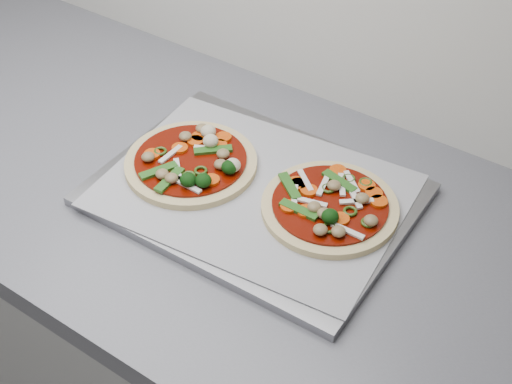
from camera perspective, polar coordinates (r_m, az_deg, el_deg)
The scene contains 6 objects.
base_cabinet at distance 1.60m, azimuth -14.41°, elevation -6.98°, with size 3.60×0.60×0.86m, color #AFAFAD.
countertop at distance 1.31m, azimuth -17.70°, elevation 6.15°, with size 3.60×0.60×0.04m, color slate.
baking_tray at distance 1.04m, azimuth -0.15°, elevation -0.19°, with size 0.44×0.33×0.01m, color gray.
parchment at distance 1.03m, azimuth -0.15°, elevation 0.15°, with size 0.42×0.31×0.00m, color #A09FA5.
pizza_left at distance 1.07m, azimuth -5.08°, elevation 2.44°, with size 0.24×0.24×0.03m.
pizza_right at distance 1.00m, azimuth 5.96°, elevation -1.11°, with size 0.21×0.21×0.03m.
Camera 1 is at (0.90, 0.69, 1.60)m, focal length 50.00 mm.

